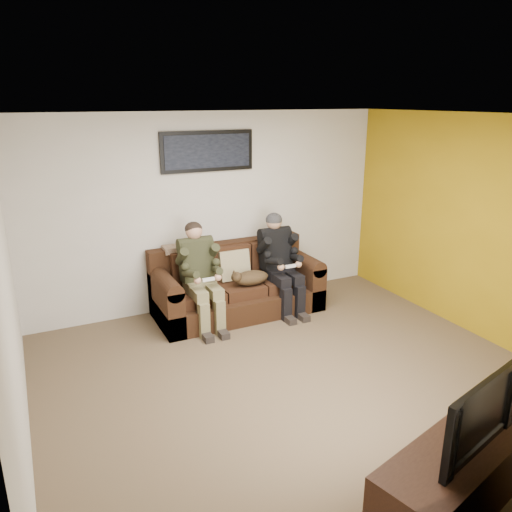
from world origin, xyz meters
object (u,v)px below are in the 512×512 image
person_left (200,269)px  tv_stand (460,473)px  cat (250,278)px  framed_poster (208,151)px  television (470,410)px  sofa (236,287)px  person_right (279,257)px

person_left → tv_stand: person_left is taller
cat → person_left: bearing=173.7°
framed_poster → television: (0.27, -4.17, -1.34)m
tv_stand → television: (0.00, 0.00, 0.52)m
sofa → person_left: (-0.56, -0.18, 0.39)m
tv_stand → television: size_ratio=1.64×
television → tv_stand: bearing=-105.0°
sofa → tv_stand: bearing=-89.0°
sofa → cat: 0.34m
person_left → person_right: 1.12m
cat → framed_poster: (-0.29, 0.64, 1.56)m
person_right → cat: person_right is taller
tv_stand → television: 0.52m
person_left → television: (0.63, -3.60, 0.03)m
sofa → television: bearing=-89.0°
person_right → television: (-0.49, -3.60, 0.03)m
sofa → tv_stand: size_ratio=1.41×
framed_poster → television: 4.38m
cat → television: television is taller
cat → tv_stand: 3.54m
sofa → tv_stand: 3.78m
framed_poster → television: size_ratio=1.32×
cat → television: size_ratio=0.70×
person_right → tv_stand: person_right is taller
sofa → cat: size_ratio=3.31×
sofa → television: (0.07, -3.78, 0.42)m
sofa → framed_poster: 1.82m
person_right → person_left: bearing=-180.0°
tv_stand → television: bearing=75.0°
person_right → cat: (-0.47, -0.07, -0.19)m
sofa → tv_stand: sofa is taller
cat → framed_poster: framed_poster is taller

